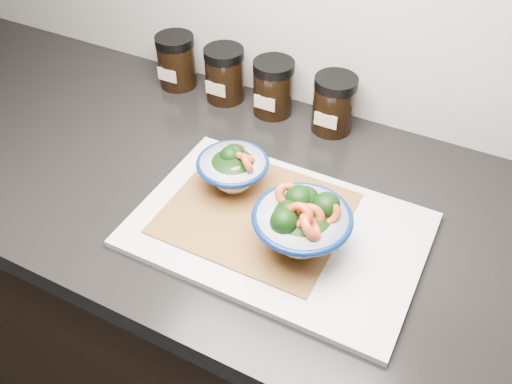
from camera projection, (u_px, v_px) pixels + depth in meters
The scene contains 10 objects.
cabinet at pixel (233, 334), 1.27m from camera, with size 3.43×0.58×0.86m, color black.
countertop at pixel (226, 193), 0.96m from camera, with size 3.50×0.60×0.04m, color black.
cutting_board at pixel (278, 230), 0.86m from camera, with size 0.45×0.30×0.01m, color silver.
bamboo_mat at pixel (256, 213), 0.88m from camera, with size 0.28×0.24×0.00m, color #A56C31.
bowl_left at pixel (233, 169), 0.90m from camera, with size 0.12×0.12×0.09m.
bowl_right at pixel (302, 224), 0.79m from camera, with size 0.15×0.15×0.11m.
spice_jar_a at pixel (177, 61), 1.15m from camera, with size 0.08×0.08×0.11m.
spice_jar_b at pixel (225, 74), 1.11m from camera, with size 0.08×0.08×0.11m.
spice_jar_c at pixel (273, 87), 1.07m from camera, with size 0.08×0.08×0.11m.
spice_jar_d at pixel (334, 104), 1.03m from camera, with size 0.08×0.08×0.11m.
Camera 1 is at (0.37, 0.85, 1.53)m, focal length 38.00 mm.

